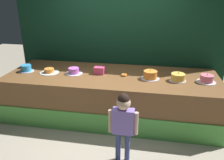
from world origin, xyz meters
TOP-DOWN VIEW (x-y plane):
  - ground_plane at (0.00, 0.00)m, footprint 12.00×12.00m
  - stage_platform at (0.00, 0.67)m, footprint 3.83×1.37m
  - curtain_backdrop at (0.00, 1.45)m, footprint 4.29×0.08m
  - child_figure at (0.39, -0.57)m, footprint 0.40×0.18m
  - pink_box at (-0.23, 0.71)m, footprint 0.19×0.15m
  - donut at (0.23, 0.66)m, footprint 0.11×0.11m
  - cake_far_left at (-1.63, 0.58)m, footprint 0.28×0.28m
  - cake_left at (-1.16, 0.58)m, footprint 0.35×0.35m
  - cake_center_left at (-0.70, 0.62)m, footprint 0.32×0.32m
  - cake_center_right at (0.70, 0.60)m, footprint 0.33×0.33m
  - cake_right at (1.16, 0.59)m, footprint 0.29×0.29m
  - cake_far_right at (1.63, 0.61)m, footprint 0.32×0.32m

SIDE VIEW (x-z plane):
  - ground_plane at x=0.00m, z-range 0.00..0.00m
  - stage_platform at x=0.00m, z-range 0.00..0.82m
  - child_figure at x=0.39m, z-range 0.15..1.19m
  - donut at x=0.23m, z-range 0.82..0.86m
  - cake_left at x=-1.16m, z-range 0.79..0.91m
  - cake_center_left at x=-0.70m, z-range 0.79..0.95m
  - cake_far_left at x=-1.63m, z-range 0.81..0.94m
  - cake_far_right at x=1.63m, z-range 0.79..0.97m
  - cake_right at x=1.16m, z-range 0.79..0.97m
  - pink_box at x=-0.23m, z-range 0.82..0.95m
  - cake_center_right at x=0.70m, z-range 0.78..0.98m
  - curtain_backdrop at x=0.00m, z-range 0.00..2.64m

